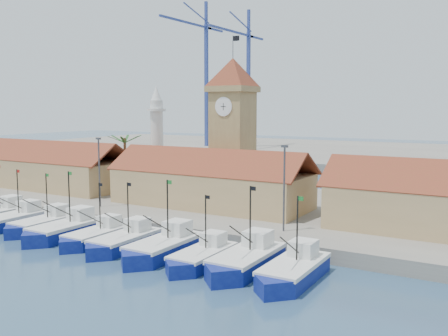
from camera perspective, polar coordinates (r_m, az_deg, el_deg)
The scene contains 20 objects.
ground at distance 51.26m, azimuth -13.63°, elevation -9.54°, with size 400.00×400.00×0.00m, color navy.
quay at distance 69.79m, azimuth 0.18°, elevation -4.33°, with size 140.00×32.00×1.50m, color gray.
terminal at distance 149.80m, azimuth 16.96°, elevation 1.48°, with size 240.00×80.00×2.00m, color gray.
boat_1 at distance 65.80m, azimuth -22.97°, elevation -5.57°, with size 3.53×9.66×7.31m.
boat_2 at distance 62.29m, azimuth -20.09°, elevation -6.14°, with size 3.43×9.39×7.10m.
boat_3 at distance 58.33m, azimuth -17.83°, elevation -6.85°, with size 3.74×10.26×7.76m.
boat_4 at distance 55.06m, azimuth -14.52°, elevation -7.66°, with size 3.28×8.97×6.79m.
boat_5 at distance 52.18m, azimuth -11.47°, elevation -8.34°, with size 3.47×9.50×7.19m.
boat_6 at distance 49.09m, azimuth -7.08°, elevation -9.14°, with size 3.78×10.36×7.84m.
boat_7 at distance 46.24m, azimuth -2.65°, elevation -10.25°, with size 3.28×8.97×6.79m.
boat_8 at distance 44.80m, azimuth 2.41°, elevation -10.66°, with size 3.81×10.44×7.90m.
boat_9 at distance 42.56m, azimuth 7.81°, elevation -11.74°, with size 3.61×9.88×7.48m.
hall_left at distance 86.96m, azimuth -19.77°, elevation -0.35°, with size 31.20×10.13×7.61m.
hall_center at distance 65.85m, azimuth -1.57°, elevation -2.15°, with size 27.04×10.13×7.61m.
clock_tower at distance 70.23m, azimuth 1.00°, elevation 4.96°, with size 5.80×5.80×22.70m.
minaret at distance 80.34m, azimuth -7.67°, elevation 3.55°, with size 3.00×3.00×16.30m.
palm_tree at distance 82.28m, azimuth -11.24°, elevation 1.12°, with size 5.60×5.03×8.39m.
lamp_posts at distance 58.63m, azimuth -5.30°, elevation -0.83°, with size 80.70×0.25×9.03m.
crane_blue_far at distance 161.67m, azimuth -2.32°, elevation 11.54°, with size 1.00×34.00×45.70m.
crane_blue_near at distance 160.66m, azimuth 2.55°, elevation 11.03°, with size 1.00×33.50×43.01m.
Camera 1 is at (34.41, -35.18, 14.32)m, focal length 40.00 mm.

